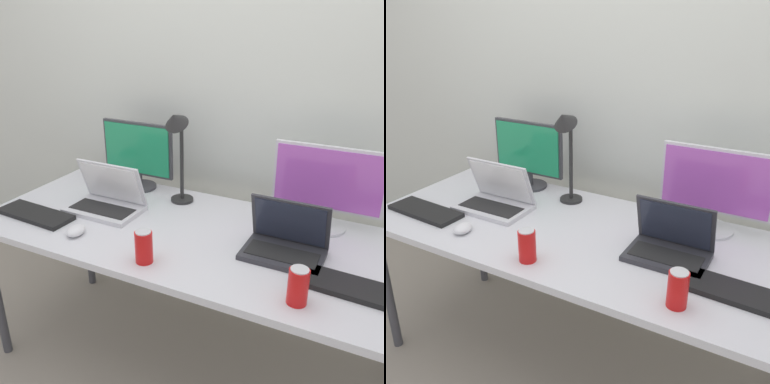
{
  "view_description": "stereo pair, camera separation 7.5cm",
  "coord_description": "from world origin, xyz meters",
  "views": [
    {
      "loc": [
        0.72,
        -1.43,
        1.6
      ],
      "look_at": [
        0.0,
        0.0,
        0.92
      ],
      "focal_mm": 40.0,
      "sensor_mm": 36.0,
      "label": 1
    },
    {
      "loc": [
        0.79,
        -1.4,
        1.6
      ],
      "look_at": [
        0.0,
        0.0,
        0.92
      ],
      "focal_mm": 40.0,
      "sensor_mm": 36.0,
      "label": 2
    }
  ],
  "objects": [
    {
      "name": "keyboard_main",
      "position": [
        -0.7,
        -0.19,
        0.75
      ],
      "size": [
        0.38,
        0.16,
        0.02
      ],
      "primitive_type": "cube",
      "rotation": [
        0.0,
        0.0,
        -0.06
      ],
      "color": "black",
      "rests_on": "work_desk"
    },
    {
      "name": "ground_plane",
      "position": [
        0.0,
        0.0,
        0.0
      ],
      "size": [
        16.0,
        16.0,
        0.0
      ],
      "primitive_type": "plane",
      "color": "gray"
    },
    {
      "name": "soda_can_by_laptop",
      "position": [
        0.51,
        -0.28,
        0.8
      ],
      "size": [
        0.07,
        0.07,
        0.13
      ],
      "color": "red",
      "rests_on": "work_desk"
    },
    {
      "name": "desk_lamp",
      "position": [
        -0.19,
        0.22,
        1.06
      ],
      "size": [
        0.11,
        0.18,
        0.47
      ],
      "color": "black",
      "rests_on": "work_desk"
    },
    {
      "name": "monitor_center",
      "position": [
        0.48,
        0.28,
        0.93
      ],
      "size": [
        0.46,
        0.19,
        0.36
      ],
      "color": "silver",
      "rests_on": "work_desk"
    },
    {
      "name": "mouse_by_keyboard",
      "position": [
        -0.41,
        -0.25,
        0.76
      ],
      "size": [
        0.08,
        0.1,
        0.04
      ],
      "primitive_type": "ellipsoid",
      "rotation": [
        0.0,
        0.0,
        0.1
      ],
      "color": "silver",
      "rests_on": "work_desk"
    },
    {
      "name": "work_desk",
      "position": [
        0.0,
        0.0,
        0.68
      ],
      "size": [
        1.89,
        0.79,
        0.74
      ],
      "color": "#424247",
      "rests_on": "ground"
    },
    {
      "name": "monitor_left",
      "position": [
        -0.47,
        0.31,
        0.93
      ],
      "size": [
        0.4,
        0.18,
        0.35
      ],
      "color": "#38383D",
      "rests_on": "work_desk"
    },
    {
      "name": "laptop_secondary",
      "position": [
        0.4,
        -0.0,
        0.79
      ],
      "size": [
        0.3,
        0.21,
        0.22
      ],
      "color": "#2D2D33",
      "rests_on": "work_desk"
    },
    {
      "name": "soda_can_near_keyboard",
      "position": [
        -0.05,
        -0.29,
        0.8
      ],
      "size": [
        0.07,
        0.07,
        0.13
      ],
      "color": "red",
      "rests_on": "work_desk"
    },
    {
      "name": "wall_back",
      "position": [
        0.0,
        0.59,
        1.3
      ],
      "size": [
        7.0,
        0.08,
        2.6
      ],
      "primitive_type": "cube",
      "color": "silver",
      "rests_on": "ground"
    },
    {
      "name": "laptop_silver",
      "position": [
        -0.45,
        0.02,
        0.79
      ],
      "size": [
        0.34,
        0.22,
        0.22
      ],
      "color": "silver",
      "rests_on": "work_desk"
    },
    {
      "name": "keyboard_aux",
      "position": [
        0.68,
        -0.13,
        0.75
      ],
      "size": [
        0.43,
        0.15,
        0.02
      ],
      "primitive_type": "cube",
      "rotation": [
        0.0,
        0.0,
        -0.05
      ],
      "color": "black",
      "rests_on": "work_desk"
    }
  ]
}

